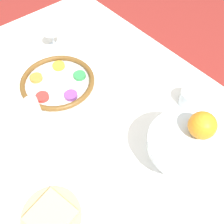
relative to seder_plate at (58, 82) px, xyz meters
The scene contains 13 objects.
ground_plane 0.74m from the seder_plate, ahead, with size 8.00×8.00×0.00m, color maroon.
dining_table 0.42m from the seder_plate, ahead, with size 1.38×0.99×0.70m.
seder_plate is the anchor object (origin of this frame).
wine_glass 0.24m from the seder_plate, 150.83° to the left, with size 0.07×0.07×0.13m.
fruit_stand 0.53m from the seder_plate, 12.09° to the left, with size 0.22×0.22×0.12m.
orange_fruit 0.56m from the seder_plate, 16.40° to the left, with size 0.08×0.08×0.08m.
bread_plate 0.49m from the seder_plate, 35.34° to the right, with size 0.17×0.17×0.02m.
napkin_roll 0.18m from the seder_plate, 56.84° to the right, with size 0.17×0.09×0.05m.
cup_near 0.50m from the seder_plate, 39.16° to the left, with size 0.08×0.08×0.06m.
cup_far 0.59m from the seder_plate, 27.95° to the left, with size 0.08×0.08×0.06m.
fork_left 0.27m from the seder_plate, 87.31° to the left, with size 0.08×0.19×0.01m.
fork_right 0.27m from the seder_plate, 81.02° to the left, with size 0.07×0.20×0.01m.
spoon 0.23m from the seder_plate, 59.24° to the right, with size 0.17×0.09×0.01m.
Camera 1 is at (0.46, -0.27, 1.45)m, focal length 42.00 mm.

